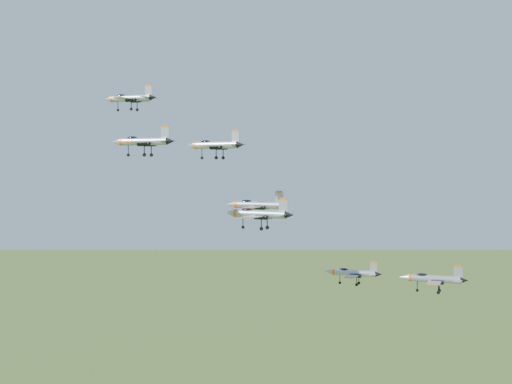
# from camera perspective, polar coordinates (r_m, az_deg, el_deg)

# --- Properties ---
(jet_lead) EXTENTS (13.18, 11.02, 3.53)m
(jet_lead) POSITION_cam_1_polar(r_m,az_deg,el_deg) (156.44, -10.12, 7.40)
(jet_lead) COLOR #969BA1
(jet_left_high) EXTENTS (12.86, 10.96, 3.51)m
(jet_left_high) POSITION_cam_1_polar(r_m,az_deg,el_deg) (134.96, -3.37, 3.78)
(jet_left_high) COLOR #969BA1
(jet_right_high) EXTENTS (11.87, 9.94, 3.18)m
(jet_right_high) POSITION_cam_1_polar(r_m,az_deg,el_deg) (116.74, -9.13, 4.03)
(jet_right_high) COLOR #969BA1
(jet_left_low) EXTENTS (13.43, 11.24, 3.60)m
(jet_left_low) POSITION_cam_1_polar(r_m,az_deg,el_deg) (141.17, 0.02, -1.02)
(jet_left_low) COLOR #969BA1
(jet_right_low) EXTENTS (12.51, 10.54, 3.36)m
(jet_right_low) POSITION_cam_1_polar(r_m,az_deg,el_deg) (116.58, 0.14, -1.74)
(jet_right_low) COLOR #969BA1
(jet_trail) EXTENTS (10.42, 8.68, 2.79)m
(jet_trail) POSITION_cam_1_polar(r_m,az_deg,el_deg) (127.80, 7.71, -6.41)
(jet_trail) COLOR #969BA1
(jet_extra) EXTENTS (13.15, 10.92, 3.51)m
(jet_extra) POSITION_cam_1_polar(r_m,az_deg,el_deg) (141.92, 13.93, -6.74)
(jet_extra) COLOR #969BA1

